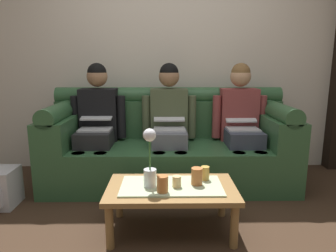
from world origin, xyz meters
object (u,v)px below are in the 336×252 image
(person_right, at_px, (241,119))
(cup_far_center, at_px, (205,173))
(person_middle, at_px, (169,119))
(cup_near_right, at_px, (177,181))
(cup_near_left, at_px, (197,176))
(coffee_table, at_px, (171,192))
(person_left, at_px, (97,119))
(cup_far_left, at_px, (162,184))
(flower_vase, at_px, (150,160))
(couch, at_px, (169,147))

(person_right, distance_m, cup_far_center, 1.03)
(person_middle, xyz_separation_m, cup_near_right, (0.04, -1.01, -0.26))
(cup_near_left, bearing_deg, person_right, 60.57)
(coffee_table, distance_m, cup_far_center, 0.29)
(person_left, relative_size, cup_far_center, 11.83)
(person_left, height_order, cup_near_left, person_left)
(cup_far_left, bearing_deg, person_middle, 86.69)
(flower_vase, bearing_deg, cup_far_left, -47.91)
(flower_vase, distance_m, cup_far_center, 0.45)
(flower_vase, xyz_separation_m, cup_far_left, (0.09, -0.10, -0.14))
(person_right, height_order, coffee_table, person_right)
(cup_far_center, bearing_deg, flower_vase, -163.67)
(couch, relative_size, coffee_table, 2.61)
(couch, distance_m, cup_near_left, 0.99)
(couch, xyz_separation_m, cup_near_left, (0.18, -0.98, 0.05))
(cup_far_left, bearing_deg, cup_near_right, 41.19)
(person_middle, xyz_separation_m, person_right, (0.73, 0.00, -0.00))
(person_left, distance_m, flower_vase, 1.16)
(cup_near_left, xyz_separation_m, cup_far_center, (0.07, 0.09, -0.01))
(couch, height_order, person_right, person_right)
(coffee_table, xyz_separation_m, flower_vase, (-0.15, -0.02, 0.25))
(cup_far_left, bearing_deg, flower_vase, 132.09)
(person_left, distance_m, cup_near_right, 1.30)
(person_left, distance_m, person_right, 1.46)
(coffee_table, height_order, cup_far_left, cup_far_left)
(cup_near_left, bearing_deg, flower_vase, -175.01)
(couch, bearing_deg, cup_far_center, -73.92)
(cup_near_right, xyz_separation_m, cup_far_left, (-0.10, -0.09, 0.02))
(cup_near_right, relative_size, cup_far_left, 0.69)
(person_right, height_order, cup_near_left, person_right)
(person_right, bearing_deg, cup_far_left, -125.89)
(person_left, distance_m, coffee_table, 1.28)
(person_left, bearing_deg, flower_vase, -59.91)
(cup_near_right, xyz_separation_m, cup_far_center, (0.22, 0.13, 0.01))
(cup_near_right, distance_m, cup_far_center, 0.25)
(person_left, height_order, cup_far_left, person_left)
(coffee_table, relative_size, cup_near_left, 7.52)
(person_right, bearing_deg, couch, 179.66)
(coffee_table, distance_m, cup_far_left, 0.17)
(person_left, bearing_deg, person_middle, 0.01)
(cup_near_left, xyz_separation_m, cup_near_right, (-0.15, -0.04, -0.02))
(person_right, distance_m, coffee_table, 1.28)
(cup_far_center, bearing_deg, person_left, 138.25)
(person_right, relative_size, cup_near_right, 15.46)
(flower_vase, distance_m, cup_near_right, 0.24)
(person_left, relative_size, coffee_table, 1.31)
(coffee_table, height_order, cup_near_left, cup_near_left)
(cup_near_right, bearing_deg, person_middle, 92.09)
(cup_near_right, bearing_deg, person_left, 127.25)
(couch, bearing_deg, cup_near_right, -87.92)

